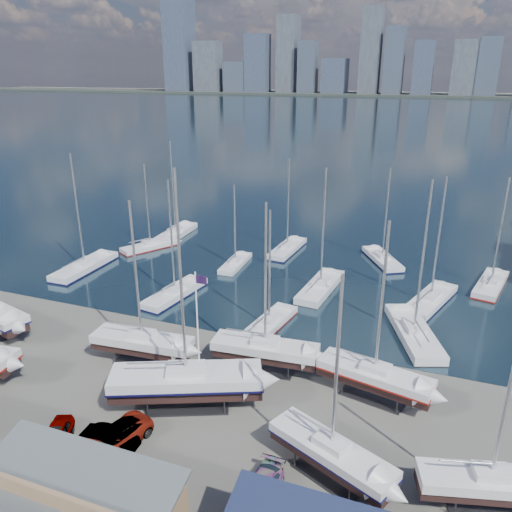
% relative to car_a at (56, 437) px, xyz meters
% --- Properties ---
extents(ground, '(1400.00, 1400.00, 0.00)m').
position_rel_car_a_xyz_m(ground, '(6.22, 9.43, -0.75)').
color(ground, '#605E59').
rests_on(ground, ground).
extents(water, '(1400.00, 600.00, 0.40)m').
position_rel_car_a_xyz_m(water, '(6.22, 319.43, -0.90)').
color(water, '#1A2D3C').
rests_on(water, ground).
extents(far_shore, '(1400.00, 80.00, 2.20)m').
position_rel_car_a_xyz_m(far_shore, '(6.22, 579.43, 0.35)').
color(far_shore, '#2D332D').
rests_on(far_shore, ground).
extents(skyline, '(639.14, 43.80, 107.69)m').
position_rel_car_a_xyz_m(skyline, '(-1.61, 573.19, 38.34)').
color(skyline, '#475166').
rests_on(skyline, far_shore).
extents(sailboat_cradle_2, '(9.68, 3.40, 15.54)m').
position_rel_car_a_xyz_m(sailboat_cradle_2, '(-0.22, 11.87, 1.31)').
color(sailboat_cradle_2, '#2D2D33').
rests_on(sailboat_cradle_2, ground).
extents(sailboat_cradle_3, '(12.57, 7.99, 19.46)m').
position_rel_car_a_xyz_m(sailboat_cradle_3, '(6.70, 7.59, 1.50)').
color(sailboat_cradle_3, '#2D2D33').
rests_on(sailboat_cradle_3, ground).
extents(sailboat_cradle_4, '(9.79, 3.44, 15.71)m').
position_rel_car_a_xyz_m(sailboat_cradle_4, '(10.87, 14.70, 1.31)').
color(sailboat_cradle_4, '#2D2D33').
rests_on(sailboat_cradle_4, ground).
extents(sailboat_cradle_5, '(9.31, 6.05, 14.76)m').
position_rel_car_a_xyz_m(sailboat_cradle_5, '(19.31, 4.03, 1.26)').
color(sailboat_cradle_5, '#2D2D33').
rests_on(sailboat_cradle_5, ground).
extents(sailboat_cradle_6, '(9.84, 4.61, 15.40)m').
position_rel_car_a_xyz_m(sailboat_cradle_6, '(20.74, 13.91, 1.29)').
color(sailboat_cradle_6, '#2D2D33').
rests_on(sailboat_cradle_6, ground).
extents(sailboat_cradle_7, '(8.90, 4.53, 14.14)m').
position_rel_car_a_xyz_m(sailboat_cradle_7, '(28.96, 4.94, 1.24)').
color(sailboat_cradle_7, '#2D2D33').
rests_on(sailboat_cradle_7, ground).
extents(sailboat_moored_0, '(3.15, 11.18, 16.70)m').
position_rel_car_a_xyz_m(sailboat_moored_0, '(-20.43, 28.86, -0.44)').
color(sailboat_moored_0, black).
rests_on(sailboat_moored_0, water).
extents(sailboat_moored_1, '(6.75, 9.21, 13.67)m').
position_rel_car_a_xyz_m(sailboat_moored_1, '(-16.71, 39.61, -0.44)').
color(sailboat_moored_1, black).
rests_on(sailboat_moored_1, water).
extents(sailboat_moored_2, '(3.46, 10.90, 16.29)m').
position_rel_car_a_xyz_m(sailboat_moored_2, '(-16.13, 46.39, -0.42)').
color(sailboat_moored_2, black).
rests_on(sailboat_moored_2, water).
extents(sailboat_moored_3, '(4.26, 10.34, 15.00)m').
position_rel_car_a_xyz_m(sailboat_moored_3, '(-4.56, 25.57, -0.44)').
color(sailboat_moored_3, black).
rests_on(sailboat_moored_3, water).
extents(sailboat_moored_4, '(2.59, 8.10, 12.10)m').
position_rel_car_a_xyz_m(sailboat_moored_4, '(-1.68, 37.56, -0.42)').
color(sailboat_moored_4, black).
rests_on(sailboat_moored_4, water).
extents(sailboat_moored_5, '(3.48, 10.09, 14.83)m').
position_rel_car_a_xyz_m(sailboat_moored_5, '(3.36, 45.76, -0.44)').
color(sailboat_moored_5, black).
rests_on(sailboat_moored_5, water).
extents(sailboat_moored_6, '(3.92, 9.33, 13.52)m').
position_rel_car_a_xyz_m(sailboat_moored_6, '(8.60, 22.36, -0.44)').
color(sailboat_moored_6, black).
rests_on(sailboat_moored_6, water).
extents(sailboat_moored_7, '(3.94, 10.87, 16.06)m').
position_rel_car_a_xyz_m(sailboat_moored_7, '(11.48, 33.53, -0.42)').
color(sailboat_moored_7, black).
rests_on(sailboat_moored_7, water).
extents(sailboat_moored_8, '(6.99, 9.53, 14.14)m').
position_rel_car_a_xyz_m(sailboat_moored_8, '(17.36, 46.42, -0.44)').
color(sailboat_moored_8, black).
rests_on(sailboat_moored_8, water).
extents(sailboat_moored_9, '(6.98, 11.74, 17.14)m').
position_rel_car_a_xyz_m(sailboat_moored_9, '(23.17, 25.59, -0.42)').
color(sailboat_moored_9, black).
rests_on(sailboat_moored_9, water).
extents(sailboat_moored_10, '(6.06, 10.94, 15.76)m').
position_rel_car_a_xyz_m(sailboat_moored_10, '(24.43, 34.41, -0.44)').
color(sailboat_moored_10, black).
rests_on(sailboat_moored_10, water).
extents(sailboat_moored_11, '(4.96, 10.20, 14.70)m').
position_rel_car_a_xyz_m(sailboat_moored_11, '(31.34, 41.96, -0.44)').
color(sailboat_moored_11, black).
rests_on(sailboat_moored_11, water).
extents(car_a, '(3.38, 4.72, 1.49)m').
position_rel_car_a_xyz_m(car_a, '(0.00, 0.00, 0.00)').
color(car_a, gray).
rests_on(car_a, ground).
extents(car_b, '(4.41, 1.77, 1.43)m').
position_rel_car_a_xyz_m(car_b, '(3.72, 1.28, -0.03)').
color(car_b, gray).
rests_on(car_b, ground).
extents(car_c, '(4.06, 6.10, 1.55)m').
position_rel_car_a_xyz_m(car_c, '(4.06, 1.50, 0.03)').
color(car_c, gray).
rests_on(car_c, ground).
extents(car_d, '(2.13, 4.94, 1.42)m').
position_rel_car_a_xyz_m(car_d, '(15.60, 0.68, -0.04)').
color(car_d, gray).
rests_on(car_d, ground).
extents(flagpole, '(1.01, 0.12, 11.37)m').
position_rel_car_a_xyz_m(flagpole, '(7.36, 8.79, 5.76)').
color(flagpole, white).
rests_on(flagpole, ground).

